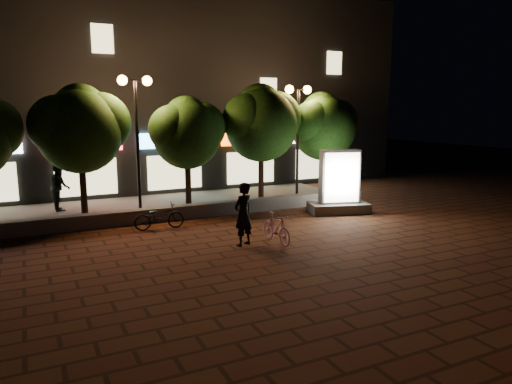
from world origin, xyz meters
TOP-DOWN VIEW (x-y plane):
  - ground at (0.00, 0.00)m, footprint 80.00×80.00m
  - retaining_wall at (0.00, 4.00)m, footprint 16.00×0.45m
  - sidewalk at (0.00, 6.50)m, footprint 16.00×5.00m
  - building_block at (-0.01, 12.99)m, footprint 28.00×8.12m
  - tree_left at (-3.45, 5.46)m, footprint 3.60×3.00m
  - tree_mid at (0.55, 5.46)m, footprint 3.24×2.70m
  - tree_right at (3.86, 5.46)m, footprint 3.72×3.10m
  - tree_far_right at (7.05, 5.46)m, footprint 3.48×2.90m
  - street_lamp_left at (-1.50, 5.20)m, footprint 1.26×0.36m
  - street_lamp_right at (5.50, 5.20)m, footprint 1.26×0.36m
  - ad_kiosk at (5.67, 2.28)m, footprint 2.53×1.75m
  - scooter_pink at (1.39, -0.41)m, footprint 0.51×1.57m
  - rider at (0.38, -0.19)m, footprint 0.83×0.71m
  - scooter_parked at (-1.38, 2.81)m, footprint 1.74×0.70m
  - pedestrian at (-4.20, 7.25)m, footprint 0.79×0.98m

SIDE VIEW (x-z plane):
  - ground at x=0.00m, z-range 0.00..0.00m
  - sidewalk at x=0.00m, z-range 0.00..0.08m
  - retaining_wall at x=0.00m, z-range 0.00..0.50m
  - scooter_parked at x=-1.38m, z-range 0.00..0.89m
  - scooter_pink at x=1.39m, z-range 0.00..0.93m
  - rider at x=0.38m, z-range 0.00..1.91m
  - ad_kiosk at x=5.67m, z-range -0.24..2.25m
  - pedestrian at x=-4.20m, z-range 0.08..2.00m
  - tree_mid at x=0.55m, z-range 0.97..5.47m
  - tree_far_right at x=7.05m, z-range 0.99..5.75m
  - tree_left at x=-3.45m, z-range 1.00..5.89m
  - tree_right at x=3.86m, z-range 1.03..6.10m
  - street_lamp_right at x=5.50m, z-range 1.40..6.38m
  - street_lamp_left at x=-1.50m, z-range 1.44..6.62m
  - building_block at x=-0.01m, z-range -0.65..10.65m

